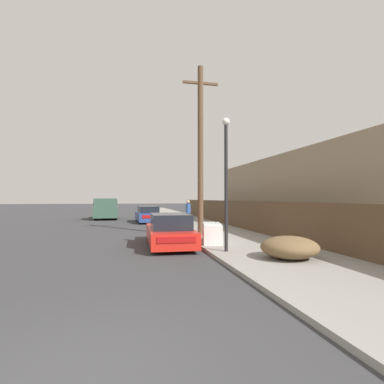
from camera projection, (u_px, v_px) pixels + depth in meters
name	position (u px, v px, depth m)	size (l,w,h in m)	color
sidewalk_curb	(182.00, 219.00, 27.14)	(4.20, 63.00, 0.12)	gray
discarded_fridge	(212.00, 233.00, 12.20)	(1.05, 1.77, 0.81)	white
parked_sports_car_red	(170.00, 231.00, 12.15)	(1.84, 4.69, 1.31)	red
car_parked_mid	(148.00, 215.00, 24.11)	(1.93, 4.56, 1.31)	#2D478C
pickup_truck	(106.00, 209.00, 27.79)	(2.27, 5.28, 1.92)	#385647
utility_pole	(200.00, 148.00, 14.89)	(1.80, 0.28, 8.42)	brown
street_lamp	(226.00, 173.00, 10.24)	(0.26, 0.26, 4.58)	#232326
brush_pile	(290.00, 247.00, 8.96)	(1.73, 1.69, 0.67)	brown
wooden_fence	(235.00, 214.00, 19.31)	(0.08, 30.65, 1.65)	brown
building_right_house	(320.00, 194.00, 17.91)	(6.00, 17.65, 4.40)	gray
pedestrian	(188.00, 212.00, 20.55)	(0.34, 0.34, 1.69)	#282D42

